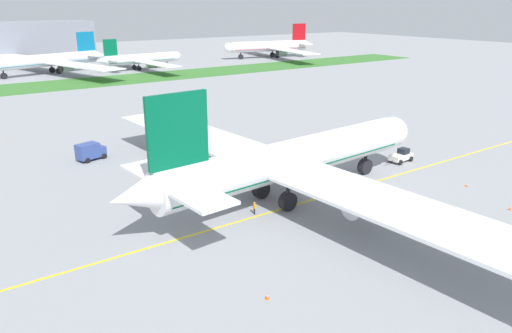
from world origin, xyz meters
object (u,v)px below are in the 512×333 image
object	(u,v)px
ground_crew_wingwalker_port	(254,207)
parked_airliner_far_outer	(270,46)
traffic_cone_near_nose	(510,208)
parked_airliner_far_centre	(48,61)
pushback_tug	(401,156)
parked_airliner_far_right	(140,59)
airliner_foreground	(289,160)
service_truck_catering_van	(90,151)
traffic_cone_port_wing	(267,296)
traffic_cone_starboard_wing	(467,185)

from	to	relation	value
ground_crew_wingwalker_port	parked_airliner_far_outer	distance (m)	189.88
traffic_cone_near_nose	parked_airliner_far_outer	world-z (taller)	parked_airliner_far_outer
ground_crew_wingwalker_port	parked_airliner_far_centre	bearing A→B (deg)	86.29
pushback_tug	ground_crew_wingwalker_port	distance (m)	33.14
pushback_tug	parked_airliner_far_right	distance (m)	141.33
airliner_foreground	traffic_cone_near_nose	xyz separation A→B (m)	(21.42, -19.61, -5.35)
airliner_foreground	parked_airliner_far_outer	world-z (taller)	airliner_foreground
service_truck_catering_van	pushback_tug	bearing A→B (deg)	-35.98
traffic_cone_near_nose	pushback_tug	bearing A→B (deg)	77.45
service_truck_catering_van	parked_airliner_far_right	distance (m)	122.12
parked_airliner_far_right	pushback_tug	bearing A→B (deg)	-94.35
parked_airliner_far_centre	traffic_cone_port_wing	bearing A→B (deg)	-96.64
traffic_cone_port_wing	parked_airliner_far_centre	distance (m)	169.77
pushback_tug	airliner_foreground	bearing A→B (deg)	-175.67
service_truck_catering_van	traffic_cone_starboard_wing	bearing A→B (deg)	-47.11
parked_airliner_far_outer	traffic_cone_near_nose	bearing A→B (deg)	-117.11
traffic_cone_near_nose	service_truck_catering_van	xyz separation A→B (m)	(-38.31, 52.90, 1.31)
pushback_tug	parked_airliner_far_centre	size ratio (longest dim) A/B	0.08
airliner_foreground	parked_airliner_far_outer	distance (m)	184.57
pushback_tug	ground_crew_wingwalker_port	world-z (taller)	pushback_tug
airliner_foreground	pushback_tug	distance (m)	26.70
pushback_tug	traffic_cone_starboard_wing	xyz separation A→B (m)	(-1.61, -13.38, -0.74)
traffic_cone_starboard_wing	parked_airliner_far_outer	size ratio (longest dim) A/B	0.01
service_truck_catering_van	parked_airliner_far_right	bearing A→B (deg)	63.83
service_truck_catering_van	parked_airliner_far_centre	bearing A→B (deg)	80.33
traffic_cone_starboard_wing	parked_airliner_far_outer	bearing A→B (deg)	62.60
pushback_tug	traffic_cone_port_wing	bearing A→B (deg)	-155.36
airliner_foreground	traffic_cone_starboard_wing	world-z (taller)	airliner_foreground
ground_crew_wingwalker_port	parked_airliner_far_centre	distance (m)	152.89
ground_crew_wingwalker_port	parked_airliner_far_outer	size ratio (longest dim) A/B	0.02
traffic_cone_starboard_wing	parked_airliner_far_right	size ratio (longest dim) A/B	0.01
traffic_cone_starboard_wing	parked_airliner_far_outer	xyz separation A→B (m)	(83.46, 161.02, 5.23)
pushback_tug	parked_airliner_far_outer	distance (m)	168.87
parked_airliner_far_outer	airliner_foreground	bearing A→B (deg)	-125.84
airliner_foreground	traffic_cone_starboard_wing	bearing A→B (deg)	-24.84
parked_airliner_far_centre	parked_airliner_far_outer	bearing A→B (deg)	-0.73
traffic_cone_near_nose	traffic_cone_port_wing	bearing A→B (deg)	176.97
traffic_cone_starboard_wing	service_truck_catering_van	xyz separation A→B (m)	(-41.50, 44.69, 1.31)
traffic_cone_starboard_wing	parked_airliner_far_right	xyz separation A→B (m)	(12.34, 154.26, 4.02)
ground_crew_wingwalker_port	parked_airliner_far_centre	size ratio (longest dim) A/B	0.02
ground_crew_wingwalker_port	traffic_cone_starboard_wing	xyz separation A→B (m)	(31.34, -9.84, -0.75)
ground_crew_wingwalker_port	traffic_cone_starboard_wing	distance (m)	32.86
service_truck_catering_van	airliner_foreground	bearing A→B (deg)	-63.10
airliner_foreground	parked_airliner_far_right	bearing A→B (deg)	75.50
airliner_foreground	traffic_cone_starboard_wing	xyz separation A→B (m)	(24.61, -11.39, -5.35)
traffic_cone_port_wing	ground_crew_wingwalker_port	bearing A→B (deg)	58.74
ground_crew_wingwalker_port	service_truck_catering_van	distance (m)	36.30
traffic_cone_port_wing	traffic_cone_starboard_wing	bearing A→B (deg)	8.59
service_truck_catering_van	parked_airliner_far_outer	size ratio (longest dim) A/B	0.07
airliner_foreground	pushback_tug	xyz separation A→B (m)	(26.22, 1.99, -4.61)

